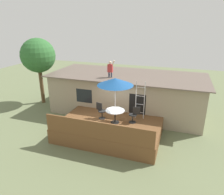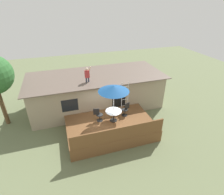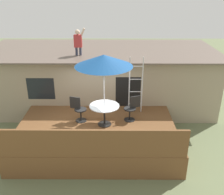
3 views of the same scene
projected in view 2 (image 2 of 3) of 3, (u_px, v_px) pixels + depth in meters
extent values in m
plane|color=#66704C|center=(110.00, 131.00, 12.01)|extent=(40.00, 40.00, 0.00)
cube|color=gray|center=(97.00, 91.00, 14.38)|extent=(10.00, 4.00, 2.62)
cube|color=#66564C|center=(96.00, 76.00, 13.73)|extent=(10.50, 4.50, 0.06)
cube|color=black|center=(70.00, 105.00, 11.99)|extent=(1.10, 0.03, 0.90)
cube|color=black|center=(119.00, 104.00, 13.16)|extent=(1.00, 0.03, 2.00)
cube|color=brown|center=(110.00, 127.00, 11.81)|extent=(5.57, 3.73, 0.80)
cube|color=brown|center=(119.00, 134.00, 9.89)|extent=(5.47, 0.08, 0.90)
cylinder|color=black|center=(114.00, 120.00, 11.75)|extent=(0.48, 0.48, 0.03)
cylinder|color=black|center=(114.00, 116.00, 11.58)|extent=(0.07, 0.07, 0.71)
cylinder|color=silver|center=(114.00, 111.00, 11.40)|extent=(1.04, 1.04, 0.03)
cylinder|color=silver|center=(114.00, 105.00, 11.18)|extent=(0.04, 0.04, 2.40)
cone|color=#194C8C|center=(114.00, 88.00, 10.62)|extent=(1.90, 1.90, 0.38)
cylinder|color=silver|center=(122.00, 97.00, 12.31)|extent=(0.04, 0.04, 2.20)
cylinder|color=silver|center=(128.00, 96.00, 12.43)|extent=(0.04, 0.04, 2.20)
cylinder|color=silver|center=(124.00, 106.00, 12.73)|extent=(0.48, 0.03, 0.03)
cylinder|color=silver|center=(125.00, 99.00, 12.49)|extent=(0.48, 0.03, 0.03)
cylinder|color=silver|center=(125.00, 93.00, 12.25)|extent=(0.48, 0.03, 0.03)
cylinder|color=silver|center=(125.00, 87.00, 12.01)|extent=(0.48, 0.03, 0.03)
cylinder|color=#33384C|center=(86.00, 80.00, 12.51)|extent=(0.10, 0.10, 0.34)
cylinder|color=#33384C|center=(89.00, 80.00, 12.55)|extent=(0.10, 0.10, 0.34)
cube|color=#B73333|center=(87.00, 74.00, 12.33)|extent=(0.32, 0.20, 0.50)
sphere|color=beige|center=(87.00, 69.00, 12.16)|extent=(0.20, 0.20, 0.20)
cylinder|color=beige|center=(89.00, 70.00, 12.23)|extent=(0.26, 0.08, 0.44)
cylinder|color=black|center=(100.00, 120.00, 11.74)|extent=(0.40, 0.40, 0.02)
cylinder|color=black|center=(100.00, 118.00, 11.64)|extent=(0.06, 0.06, 0.44)
cylinder|color=black|center=(100.00, 115.00, 11.52)|extent=(0.44, 0.44, 0.04)
cube|color=black|center=(96.00, 112.00, 11.41)|extent=(0.39, 0.15, 0.44)
cylinder|color=black|center=(125.00, 115.00, 12.27)|extent=(0.40, 0.40, 0.02)
cylinder|color=black|center=(125.00, 112.00, 12.17)|extent=(0.06, 0.06, 0.44)
cylinder|color=black|center=(125.00, 110.00, 12.06)|extent=(0.44, 0.44, 0.04)
cube|color=black|center=(127.00, 106.00, 12.05)|extent=(0.39, 0.18, 0.44)
cylinder|color=brown|center=(2.00, 104.00, 12.07)|extent=(0.28, 0.28, 3.20)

